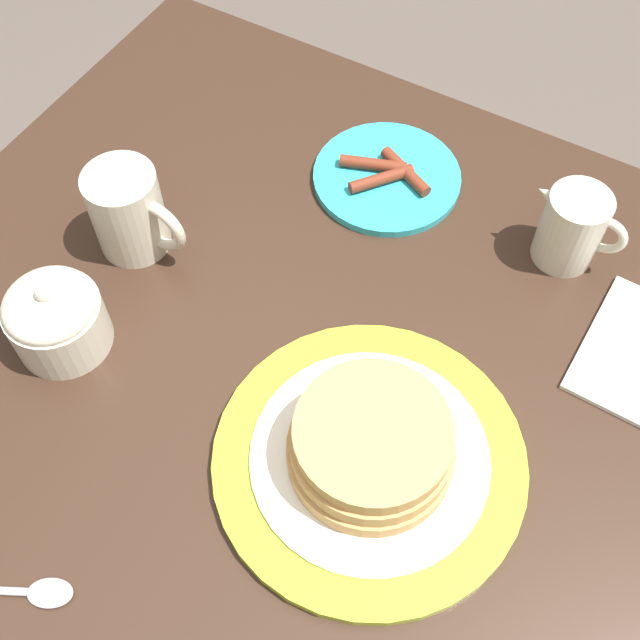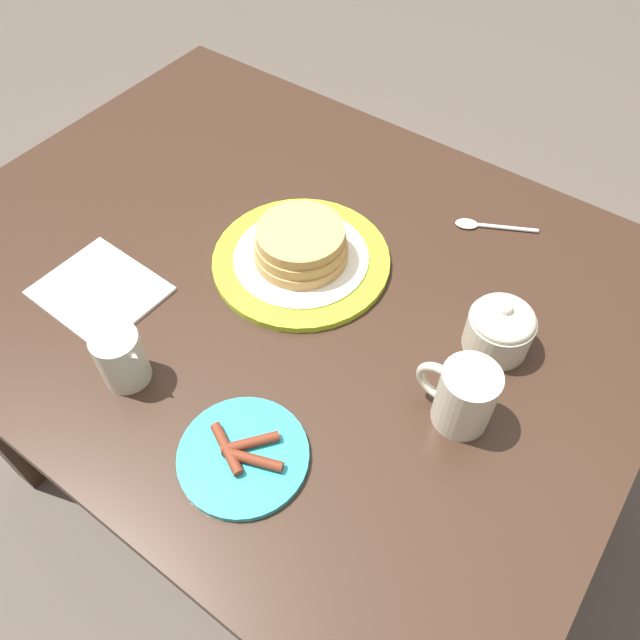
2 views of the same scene
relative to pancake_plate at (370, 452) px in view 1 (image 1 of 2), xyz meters
The scene contains 8 objects.
ground_plane 0.78m from the pancake_plate, 60.28° to the left, with size 8.00×8.00×0.00m, color #51473F.
dining_table 0.16m from the pancake_plate, 60.28° to the left, with size 1.18×0.90×0.75m.
pancake_plate is the anchor object (origin of this frame).
side_plate_bacon 0.35m from the pancake_plate, 114.62° to the left, with size 0.17×0.17×0.02m.
coffee_mug 0.36m from the pancake_plate, 163.12° to the left, with size 0.11×0.08×0.10m.
creamer_pitcher 0.33m from the pancake_plate, 78.12° to the left, with size 0.11×0.07×0.09m.
sugar_bowl 0.33m from the pancake_plate, behind, with size 0.10×0.10×0.09m.
spoon 0.32m from the pancake_plate, 128.79° to the right, with size 0.13×0.08×0.01m.
Camera 1 is at (0.09, -0.31, 1.44)m, focal length 45.00 mm.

